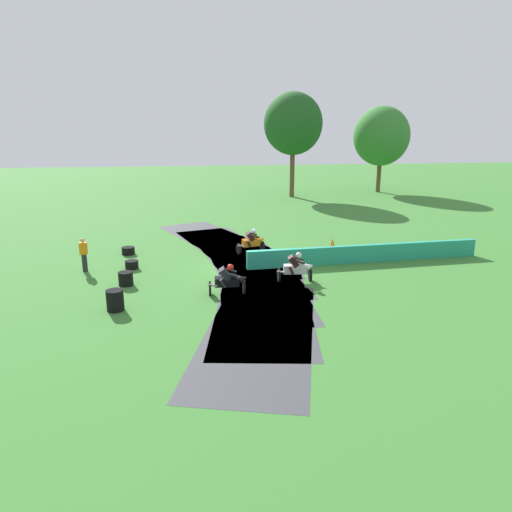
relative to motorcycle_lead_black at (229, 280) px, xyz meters
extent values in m
plane|color=#38752D|center=(1.47, 3.50, -0.65)|extent=(120.00, 120.00, 0.00)
cube|color=#3D3D42|center=(0.74, -3.69, -0.64)|extent=(5.82, 9.91, 0.01)
cube|color=#3D3D42|center=(1.23, -1.32, -0.64)|extent=(4.89, 9.74, 0.01)
cube|color=#3D3D42|center=(1.46, 1.08, -0.64)|extent=(3.89, 9.44, 0.01)
cube|color=#3D3D42|center=(1.41, 3.50, -0.64)|extent=(4.24, 9.55, 0.01)
cube|color=#3D3D42|center=(1.10, 5.89, -0.64)|extent=(5.21, 9.81, 0.01)
cube|color=#3D3D42|center=(0.52, 8.24, -0.64)|extent=(6.13, 9.95, 0.01)
cube|color=#3D3D42|center=(-0.32, 10.51, -0.64)|extent=(6.96, 9.96, 0.01)
cube|color=#239375|center=(7.25, 3.93, -0.20)|extent=(12.26, 1.21, 0.90)
cylinder|color=black|center=(0.63, 0.07, -0.36)|extent=(0.11, 0.73, 0.72)
cylinder|color=black|center=(-0.77, 0.11, -0.36)|extent=(0.11, 0.73, 0.72)
cube|color=black|center=(-0.07, 0.02, -0.06)|extent=(1.01, 0.40, 0.45)
ellipsoid|color=black|center=(0.10, -0.05, 0.19)|extent=(0.45, 0.34, 0.30)
cone|color=black|center=(0.60, -0.03, 0.05)|extent=(0.40, 0.41, 0.47)
cylinder|color=#B2B2B7|center=(-0.68, -0.06, -0.17)|extent=(0.41, 0.11, 0.17)
cube|color=#28282D|center=(-0.16, -0.07, 0.31)|extent=(0.51, 0.42, 0.62)
sphere|color=red|center=(0.06, -0.14, 0.58)|extent=(0.26, 0.26, 0.26)
cylinder|color=#28282D|center=(0.13, 0.09, 0.37)|extent=(0.43, 0.13, 0.24)
cylinder|color=#28282D|center=(0.12, -0.26, 0.29)|extent=(0.43, 0.13, 0.24)
cylinder|color=#28282D|center=(-0.25, 0.19, 0.00)|extent=(0.27, 0.20, 0.42)
cylinder|color=#28282D|center=(-0.26, -0.15, -0.09)|extent=(0.27, 0.20, 0.42)
cylinder|color=black|center=(3.73, 1.33, -0.35)|extent=(0.13, 0.69, 0.68)
cylinder|color=black|center=(2.33, 1.42, -0.35)|extent=(0.13, 0.69, 0.68)
cube|color=silver|center=(3.03, 1.33, -0.05)|extent=(1.02, 0.39, 0.44)
ellipsoid|color=silver|center=(3.21, 1.28, 0.20)|extent=(0.46, 0.34, 0.28)
cone|color=silver|center=(3.71, 1.27, 0.06)|extent=(0.41, 0.39, 0.45)
cylinder|color=#B2B2B7|center=(2.42, 1.26, -0.15)|extent=(0.41, 0.12, 0.17)
cube|color=#331919|center=(2.95, 1.28, 0.32)|extent=(0.51, 0.37, 0.60)
sphere|color=white|center=(3.16, 1.22, 0.60)|extent=(0.26, 0.26, 0.26)
cylinder|color=#331919|center=(3.23, 1.43, 0.38)|extent=(0.43, 0.10, 0.24)
cylinder|color=#331919|center=(3.21, 1.08, 0.32)|extent=(0.43, 0.10, 0.24)
cylinder|color=#331919|center=(2.86, 1.52, -0.01)|extent=(0.28, 0.17, 0.42)
cylinder|color=#331919|center=(2.84, 1.16, -0.06)|extent=(0.28, 0.17, 0.42)
cylinder|color=black|center=(2.34, 6.69, -0.35)|extent=(0.29, 0.70, 0.70)
cylinder|color=black|center=(1.00, 6.28, -0.35)|extent=(0.29, 0.70, 0.70)
cube|color=orange|center=(1.69, 6.43, -0.06)|extent=(1.06, 0.63, 0.45)
ellipsoid|color=orange|center=(1.88, 6.44, 0.20)|extent=(0.51, 0.43, 0.29)
cone|color=orange|center=(2.35, 6.61, 0.06)|extent=(0.46, 0.45, 0.46)
cylinder|color=#B2B2B7|center=(1.15, 6.16, -0.16)|extent=(0.42, 0.22, 0.17)
cube|color=#331919|center=(1.63, 6.34, 0.32)|extent=(0.54, 0.48, 0.61)
sphere|color=white|center=(1.86, 6.35, 0.59)|extent=(0.26, 0.26, 0.26)
cylinder|color=#331919|center=(1.85, 6.59, 0.38)|extent=(0.43, 0.23, 0.24)
cylinder|color=#331919|center=(1.96, 6.25, 0.31)|extent=(0.43, 0.23, 0.24)
cylinder|color=#331919|center=(1.47, 6.55, 0.00)|extent=(0.27, 0.24, 0.42)
cylinder|color=#331919|center=(1.57, 6.21, -0.07)|extent=(0.27, 0.24, 0.42)
cylinder|color=black|center=(-4.37, -1.09, -0.55)|extent=(0.64, 0.64, 0.20)
cylinder|color=black|center=(-4.37, -1.09, -0.35)|extent=(0.64, 0.64, 0.20)
cylinder|color=black|center=(-4.37, -1.09, -0.15)|extent=(0.64, 0.64, 0.20)
cylinder|color=black|center=(-4.37, -1.09, 0.05)|extent=(0.64, 0.64, 0.20)
cylinder|color=black|center=(-4.36, 1.83, -0.55)|extent=(0.63, 0.63, 0.20)
cylinder|color=black|center=(-4.36, 1.83, -0.35)|extent=(0.63, 0.63, 0.20)
cylinder|color=black|center=(-4.36, 1.83, -0.15)|extent=(0.63, 0.63, 0.20)
cylinder|color=black|center=(-4.40, 4.32, -0.55)|extent=(0.63, 0.63, 0.20)
cylinder|color=black|center=(-4.40, 4.32, -0.35)|extent=(0.63, 0.63, 0.20)
cylinder|color=black|center=(-4.90, 7.05, -0.55)|extent=(0.68, 0.68, 0.20)
cylinder|color=black|center=(-4.90, 7.05, -0.35)|extent=(0.68, 0.68, 0.20)
cylinder|color=#232328|center=(-6.54, 4.14, -0.22)|extent=(0.24, 0.24, 0.86)
cube|color=orange|center=(-6.54, 4.14, 0.49)|extent=(0.34, 0.22, 0.56)
sphere|color=tan|center=(-6.54, 4.14, 0.88)|extent=(0.20, 0.20, 0.20)
cone|color=orange|center=(6.56, 7.44, -0.43)|extent=(0.28, 0.28, 0.44)
cylinder|color=brown|center=(17.67, 28.74, 0.98)|extent=(0.44, 0.44, 3.25)
ellipsoid|color=#33752D|center=(17.67, 28.74, 4.98)|extent=(5.59, 5.59, 5.87)
cylinder|color=brown|center=(8.14, 26.67, 1.60)|extent=(0.44, 0.44, 4.50)
ellipsoid|color=#1E511E|center=(8.14, 26.67, 6.18)|extent=(5.48, 5.48, 5.75)
camera|label=1|loc=(-1.32, -18.33, 6.12)|focal=33.31mm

